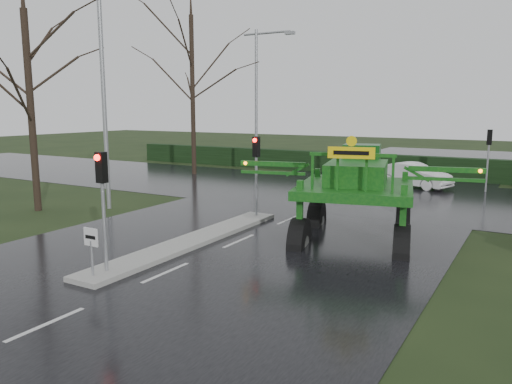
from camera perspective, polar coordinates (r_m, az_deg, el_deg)
The scene contains 15 objects.
ground at distance 14.78m, azimuth -10.29°, elevation -9.14°, with size 140.00×140.00×0.00m, color black.
road_main at distance 23.04m, azimuth 5.95°, elevation -2.24°, with size 14.00×80.00×0.02m, color black.
road_cross at distance 28.54m, azimuth 10.87°, elevation -0.07°, with size 80.00×12.00×0.02m, color black.
median_island at distance 17.77m, azimuth -7.26°, elevation -5.56°, with size 1.20×10.00×0.16m, color gray.
hedge_row at distance 36.03m, azimuth 15.11°, elevation 2.94°, with size 44.00×0.90×1.50m, color black.
keep_left_sign at distance 14.33m, azimuth -18.31°, elevation -5.66°, with size 0.50×0.07×1.35m.
traffic_signal_near at distance 14.34m, azimuth -17.17°, elevation 0.68°, with size 0.26×0.33×3.52m.
traffic_signal_mid at distance 21.01m, azimuth 0.02°, elevation 3.80°, with size 0.26×0.33×3.52m.
traffic_signal_far at distance 30.82m, azimuth 25.07°, elevation 4.75°, with size 0.26×0.33×3.52m.
street_light_left_near at distance 24.05m, azimuth -16.59°, elevation 12.25°, with size 3.85×0.30×10.00m.
street_light_left_far at distance 35.21m, azimuth 0.47°, elevation 11.67°, with size 3.85×0.30×10.00m.
tree_left_near at distance 24.91m, azimuth -24.53°, elevation 11.36°, with size 6.30×6.30×10.85m.
tree_left_far at distance 35.96m, azimuth -7.31°, elevation 13.40°, with size 7.70×7.70×13.26m.
crop_sprayer at distance 17.26m, azimuth 5.23°, elevation 1.38°, with size 8.35×6.06×4.77m.
white_sedan at distance 31.35m, azimuth 17.49°, elevation 0.50°, with size 1.55×4.43×1.46m, color white.
Camera 1 is at (9.13, -10.63, 4.70)m, focal length 35.00 mm.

